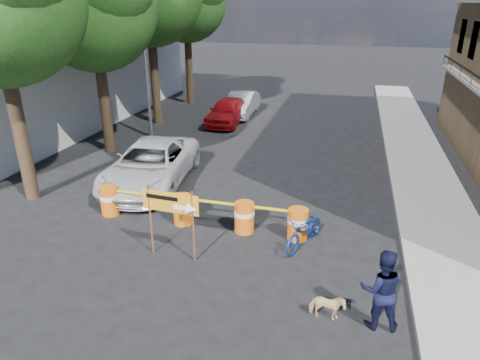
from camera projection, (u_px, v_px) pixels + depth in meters
The scene contains 17 objects.
ground at pixel (204, 257), 11.11m from camera, with size 120.00×120.00×0.00m, color black.
sidewalk_east at pixel (427, 189), 15.00m from camera, with size 2.40×40.00×0.15m, color gray.
white_building at pixel (26, 68), 21.91m from camera, with size 8.00×22.00×6.00m, color silver.
tree_mid_a at pixel (94, 5), 16.62m from camera, with size 5.25×5.00×8.68m.
tree_far at pixel (187, 0), 25.46m from camera, with size 5.04×4.80×8.84m.
streetlamp at pixel (145, 44), 19.29m from camera, with size 1.25×0.18×8.00m.
barrel_far_left at pixel (110, 200), 13.20m from camera, with size 0.58×0.58×0.90m.
barrel_mid_left at pixel (183, 209), 12.64m from camera, with size 0.58×0.58×0.90m.
barrel_mid_right at pixel (244, 217), 12.19m from camera, with size 0.58×0.58×0.90m.
barrel_far_right at pixel (298, 223), 11.81m from camera, with size 0.58×0.58×0.90m.
detour_sign at pixel (178, 209), 10.52m from camera, with size 1.51×0.30×1.95m.
pedestrian at pixel (381, 290), 8.45m from camera, with size 0.85×0.66×1.75m, color black.
bicycle at pixel (306, 216), 11.27m from camera, with size 0.63×0.95×1.81m, color #13369D.
dog at pixel (327, 307), 8.82m from camera, with size 0.33×0.73×0.62m, color #E4CD83.
suv_white at pixel (151, 165), 15.27m from camera, with size 2.50×5.42×1.51m, color silver.
sedan_red at pixel (228, 111), 22.98m from camera, with size 1.64×4.09×1.39m, color maroon.
sedan_silver at pixel (242, 104), 24.73m from camera, with size 1.42×4.06×1.34m, color #ACAEB4.
Camera 1 is at (3.30, -8.94, 6.14)m, focal length 32.00 mm.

